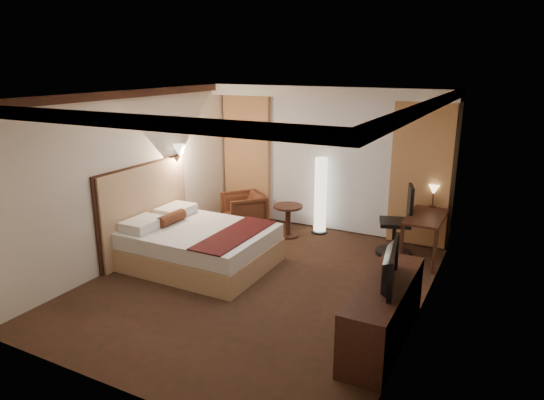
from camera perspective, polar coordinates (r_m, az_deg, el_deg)
The scene contains 21 objects.
floor at distance 7.19m, azimuth -1.49°, elevation -9.63°, with size 4.50×5.50×0.01m, color #302212.
ceiling at distance 6.50m, azimuth -1.66°, elevation 12.38°, with size 4.50×5.50×0.01m, color white.
back_wall at distance 9.16m, azimuth 6.81°, elevation 4.79°, with size 4.50×0.02×2.70m, color beige.
left_wall at distance 8.02m, azimuth -15.79°, elevation 2.71°, with size 0.02×5.50×2.70m, color beige.
right_wall at distance 6.00m, azimuth 17.59°, elevation -1.81°, with size 0.02×5.50×2.70m, color beige.
crown_molding at distance 6.50m, azimuth -1.66°, elevation 11.85°, with size 4.50×5.50×0.12m, color black, non-canonical shape.
soffit at distance 8.77m, azimuth 6.48°, elevation 12.55°, with size 4.50×0.50×0.20m, color white.
curtain_sheer at distance 9.11m, azimuth 6.61°, elevation 4.09°, with size 2.48×0.04×2.45m, color silver.
curtain_left_drape at distance 9.77m, azimuth -2.89°, elevation 4.99°, with size 1.00×0.14×2.45m, color tan.
curtain_right_drape at distance 8.61m, azimuth 17.09°, elevation 2.80°, with size 1.00×0.14×2.45m, color tan.
wall_sconce at distance 8.58m, azimuth -10.79°, elevation 5.70°, with size 0.24×0.24×0.24m, color white, non-canonical shape.
bed at distance 7.72m, azimuth -8.40°, elevation -5.43°, with size 2.14×1.67×0.63m, color white, non-canonical shape.
headboard at distance 8.23m, azimuth -14.64°, elevation -1.21°, with size 0.12×1.97×1.50m, color tan, non-canonical shape.
armchair at distance 9.32m, azimuth -3.35°, elevation -1.09°, with size 0.73×0.69×0.76m, color #441E14.
side_table at distance 8.89m, azimuth 1.89°, elevation -2.47°, with size 0.54×0.54×0.59m, color black, non-canonical shape.
floor_lamp at distance 9.01m, azimuth 5.72°, elevation 0.53°, with size 0.30×0.30×1.44m, color white, non-canonical shape.
desk at distance 8.27m, azimuth 17.55°, elevation -4.10°, with size 0.55×1.24×0.75m, color black, non-canonical shape.
desk_lamp at distance 8.55m, azimuth 18.43°, elevation 0.32°, with size 0.18×0.18×0.34m, color #FFD899, non-canonical shape.
office_chair at distance 8.24m, azimuth 14.28°, elevation -2.29°, with size 0.57×0.57×1.19m, color black, non-canonical shape.
dresser at distance 5.79m, azimuth 12.98°, elevation -12.74°, with size 0.50×1.87×0.73m, color black, non-canonical shape.
television at distance 5.52m, azimuth 13.10°, elevation -6.76°, with size 0.98×0.57×0.13m, color black.
Camera 1 is at (3.15, -5.67, 3.10)m, focal length 32.00 mm.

